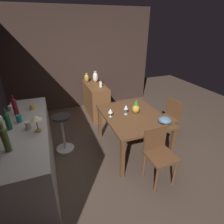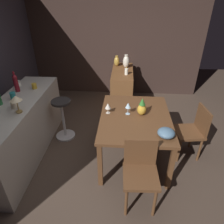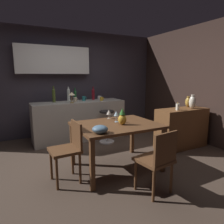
% 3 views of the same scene
% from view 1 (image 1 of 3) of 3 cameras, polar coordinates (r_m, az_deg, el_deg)
% --- Properties ---
extents(ground_plane, '(9.00, 9.00, 0.00)m').
position_cam_1_polar(ground_plane, '(3.32, 2.16, -14.51)').
color(ground_plane, '#47382D').
extents(wall_side_right, '(0.10, 4.40, 2.60)m').
position_cam_1_polar(wall_side_right, '(4.98, -12.60, 15.81)').
color(wall_side_right, '#33231E').
rests_on(wall_side_right, ground_plane).
extents(dining_table, '(1.29, 0.99, 0.74)m').
position_cam_1_polar(dining_table, '(3.18, 6.69, -2.18)').
color(dining_table, '#56351E').
rests_on(dining_table, ground_plane).
extents(kitchen_counter, '(2.10, 0.60, 0.90)m').
position_cam_1_polar(kitchen_counter, '(3.01, -24.76, -11.44)').
color(kitchen_counter, '#B2ADA3').
rests_on(kitchen_counter, ground_plane).
extents(sideboard_cabinet, '(1.10, 0.44, 0.82)m').
position_cam_1_polar(sideboard_cabinet, '(4.63, -5.28, 4.01)').
color(sideboard_cabinet, brown).
rests_on(sideboard_cabinet, ground_plane).
extents(chair_near_window, '(0.42, 0.42, 0.85)m').
position_cam_1_polar(chair_near_window, '(2.74, 14.87, -12.55)').
color(chair_near_window, '#56351E').
rests_on(chair_near_window, ground_plane).
extents(chair_by_doorway, '(0.45, 0.45, 0.83)m').
position_cam_1_polar(chair_by_doorway, '(3.79, 17.79, -1.71)').
color(chair_by_doorway, '#56351E').
rests_on(chair_by_doorway, ground_plane).
extents(bar_stool, '(0.34, 0.34, 0.73)m').
position_cam_1_polar(bar_stool, '(3.40, -15.58, -6.35)').
color(bar_stool, '#262323').
rests_on(bar_stool, ground_plane).
extents(wine_glass_left, '(0.08, 0.08, 0.18)m').
position_cam_1_polar(wine_glass_left, '(3.08, 4.58, 1.52)').
color(wine_glass_left, silver).
rests_on(wine_glass_left, dining_table).
extents(wine_glass_right, '(0.08, 0.08, 0.16)m').
position_cam_1_polar(wine_glass_right, '(3.00, -0.51, 0.36)').
color(wine_glass_right, silver).
rests_on(wine_glass_right, dining_table).
extents(pineapple_centerpiece, '(0.13, 0.13, 0.26)m').
position_cam_1_polar(pineapple_centerpiece, '(3.18, 7.78, 1.58)').
color(pineapple_centerpiece, gold).
rests_on(pineapple_centerpiece, dining_table).
extents(fruit_bowl, '(0.21, 0.21, 0.11)m').
position_cam_1_polar(fruit_bowl, '(2.97, 16.79, -2.53)').
color(fruit_bowl, slate).
rests_on(fruit_bowl, dining_table).
extents(wine_bottle_green, '(0.07, 0.07, 0.30)m').
position_cam_1_polar(wine_bottle_green, '(2.72, -30.74, -2.35)').
color(wine_bottle_green, '#1E592D').
rests_on(wine_bottle_green, kitchen_counter).
extents(wine_bottle_clear, '(0.07, 0.07, 0.33)m').
position_cam_1_polar(wine_bottle_clear, '(2.59, -32.24, -3.50)').
color(wine_bottle_clear, silver).
rests_on(wine_bottle_clear, kitchen_counter).
extents(wine_bottle_ruby, '(0.07, 0.07, 0.32)m').
position_cam_1_polar(wine_bottle_ruby, '(3.10, -28.97, 1.71)').
color(wine_bottle_ruby, maroon).
rests_on(wine_bottle_ruby, kitchen_counter).
extents(wine_bottle_olive, '(0.07, 0.07, 0.36)m').
position_cam_1_polar(wine_bottle_olive, '(2.26, -31.34, -7.33)').
color(wine_bottle_olive, '#475623').
rests_on(wine_bottle_olive, kitchen_counter).
extents(cup_cream, '(0.11, 0.08, 0.11)m').
position_cam_1_polar(cup_cream, '(2.64, -25.50, -3.91)').
color(cup_cream, beige).
rests_on(cup_cream, kitchen_counter).
extents(cup_teal, '(0.11, 0.08, 0.11)m').
position_cam_1_polar(cup_teal, '(2.89, -27.91, -1.87)').
color(cup_teal, teal).
rests_on(cup_teal, kitchen_counter).
extents(cup_mustard, '(0.11, 0.08, 0.09)m').
position_cam_1_polar(cup_mustard, '(3.22, -24.45, 1.50)').
color(cup_mustard, gold).
rests_on(cup_mustard, kitchen_counter).
extents(cup_white, '(0.13, 0.10, 0.08)m').
position_cam_1_polar(cup_white, '(3.35, -29.82, 1.17)').
color(cup_white, white).
rests_on(cup_white, kitchen_counter).
extents(counter_lamp, '(0.15, 0.15, 0.24)m').
position_cam_1_polar(counter_lamp, '(2.47, -23.46, -2.00)').
color(counter_lamp, '#A58447').
rests_on(counter_lamp, kitchen_counter).
extents(pillar_candle_tall, '(0.07, 0.07, 0.15)m').
position_cam_1_polar(pillar_candle_tall, '(4.28, -3.67, 8.94)').
color(pillar_candle_tall, white).
rests_on(pillar_candle_tall, sideboard_cabinet).
extents(vase_ceramic_ivory, '(0.14, 0.14, 0.28)m').
position_cam_1_polar(vase_ceramic_ivory, '(4.65, -5.39, 11.21)').
color(vase_ceramic_ivory, beige).
rests_on(vase_ceramic_ivory, sideboard_cabinet).
extents(vase_brass, '(0.12, 0.12, 0.23)m').
position_cam_1_polar(vase_brass, '(4.71, -8.21, 10.91)').
color(vase_brass, '#B78C38').
rests_on(vase_brass, sideboard_cabinet).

